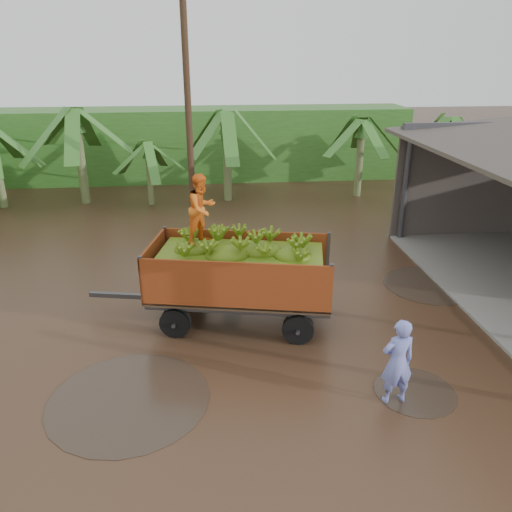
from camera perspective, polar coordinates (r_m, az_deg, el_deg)
The scene contains 6 objects.
ground at distance 12.51m, azimuth 2.40°, elevation -8.02°, with size 100.00×100.00×0.00m, color black.
hedge_north at distance 27.05m, azimuth -6.76°, elevation 12.62°, with size 22.00×3.00×3.60m, color #2D661E.
banana_trailer at distance 12.17m, azimuth -1.91°, elevation -1.78°, with size 6.20×2.98×3.71m.
man_blue at distance 9.98m, azimuth 15.86°, elevation -11.55°, with size 0.65×0.43×1.80m, color #7983DC.
utility_pole at distance 18.85m, azimuth -7.76°, elevation 16.37°, with size 1.20×0.24×8.71m.
banana_plants at distance 17.86m, azimuth -21.33°, elevation 6.61°, with size 25.41×20.97×4.30m.
Camera 1 is at (-1.62, -10.66, 6.33)m, focal length 35.00 mm.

